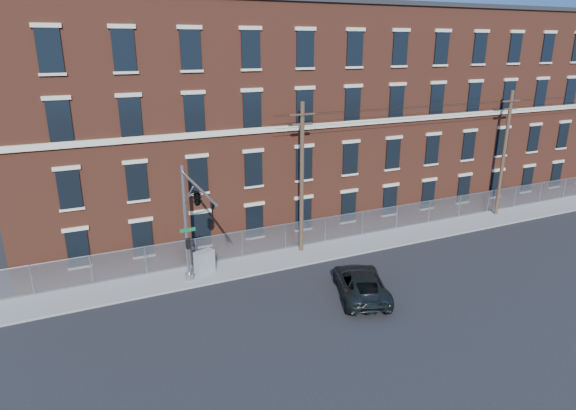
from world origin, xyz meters
The scene contains 10 objects.
ground centered at (0.00, 0.00, 0.00)m, with size 140.00×140.00×0.00m, color black.
sidewalk centered at (12.00, 5.00, 0.06)m, with size 65.00×3.00×0.12m, color gray.
mill_building centered at (12.00, 13.93, 8.15)m, with size 55.30×14.32×16.30m.
chain_link_fence centered at (12.00, 6.30, 1.06)m, with size 59.06×0.06×1.85m.
traffic_signal_mast centered at (-6.00, 2.18, 5.39)m, with size 0.90×6.75×7.00m.
utility_pole_near centered at (2.00, 5.60, 5.34)m, with size 1.80×0.28×10.00m.
utility_pole_mid centered at (20.00, 5.60, 5.34)m, with size 1.80×0.28×10.00m.
overhead_wires centered at (20.00, 5.60, 9.12)m, with size 40.00×0.62×0.62m.
pickup_truck centered at (2.31, -1.29, 0.76)m, with size 2.51×5.45×1.51m, color black.
utility_cabinet centered at (-4.93, 4.91, 0.86)m, with size 1.18×0.59×1.47m, color gray.
Camera 1 is at (-11.85, -22.13, 13.55)m, focal length 30.74 mm.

